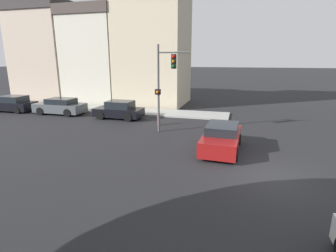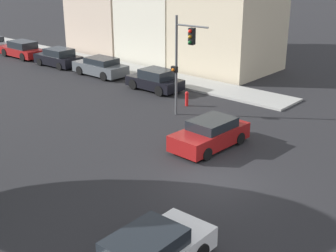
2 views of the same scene
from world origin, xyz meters
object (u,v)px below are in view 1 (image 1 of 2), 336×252
(parked_car_2, at_px, (13,104))
(traffic_signal, at_px, (165,76))
(crossing_car_0, at_px, (222,138))
(fire_hydrant, at_px, (159,119))
(parked_car_0, at_px, (119,110))
(parked_car_1, at_px, (60,106))

(parked_car_2, bearing_deg, traffic_signal, 166.96)
(crossing_car_0, height_order, fire_hydrant, crossing_car_0)
(parked_car_0, bearing_deg, traffic_signal, 149.12)
(parked_car_0, distance_m, parked_car_2, 11.01)
(parked_car_0, relative_size, parked_car_2, 0.95)
(parked_car_0, distance_m, parked_car_1, 5.88)
(crossing_car_0, relative_size, parked_car_2, 1.01)
(parked_car_1, height_order, fire_hydrant, parked_car_1)
(traffic_signal, distance_m, crossing_car_0, 5.63)
(crossing_car_0, distance_m, fire_hydrant, 6.58)
(traffic_signal, bearing_deg, parked_car_0, -126.30)
(parked_car_0, bearing_deg, parked_car_1, -1.34)
(traffic_signal, relative_size, fire_hydrant, 6.21)
(fire_hydrant, bearing_deg, parked_car_2, 84.30)
(crossing_car_0, height_order, parked_car_2, parked_car_2)
(parked_car_0, height_order, fire_hydrant, parked_car_0)
(crossing_car_0, relative_size, parked_car_0, 1.07)
(parked_car_2, bearing_deg, fire_hydrant, 172.54)
(crossing_car_0, xyz_separation_m, fire_hydrant, (4.35, 4.93, -0.18))
(crossing_car_0, relative_size, parked_car_1, 0.95)
(parked_car_2, distance_m, fire_hydrant, 14.94)
(fire_hydrant, bearing_deg, parked_car_0, 70.86)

